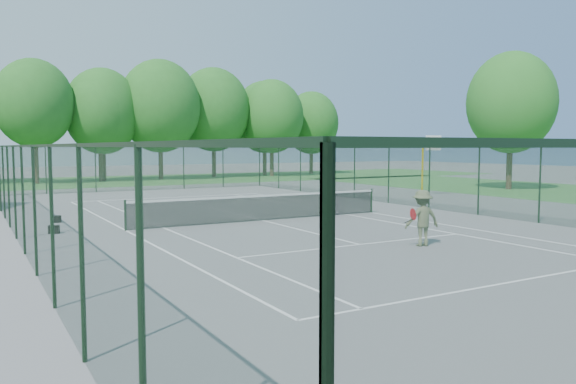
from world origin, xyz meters
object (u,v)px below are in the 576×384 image
basketball_goal (429,153)px  tennis_player (422,218)px  sports_bag_a (54,229)px  tennis_net (263,206)px

basketball_goal → tennis_player: basketball_goal is taller
sports_bag_a → tennis_net: bearing=13.8°
tennis_net → sports_bag_a: 7.83m
basketball_goal → tennis_net: bearing=-159.0°
basketball_goal → tennis_player: (-12.65, -12.92, -1.73)m
tennis_player → sports_bag_a: bearing=138.9°
tennis_net → tennis_player: (1.48, -7.50, 0.27)m
sports_bag_a → basketball_goal: bearing=30.5°
tennis_player → tennis_net: bearing=101.2°
tennis_net → sports_bag_a: tennis_net is taller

